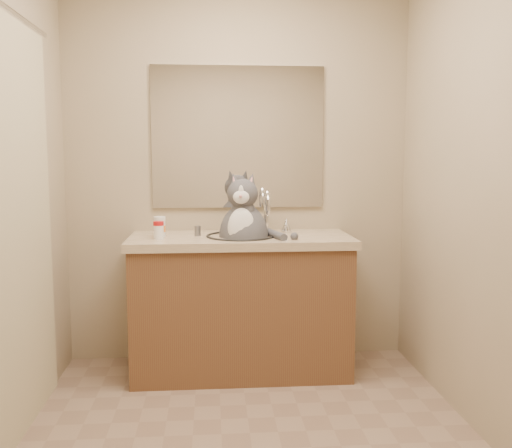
# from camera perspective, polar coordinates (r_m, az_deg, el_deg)

# --- Properties ---
(room) EXTENTS (2.22, 2.52, 2.42)m
(room) POSITION_cam_1_polar(r_m,az_deg,el_deg) (2.46, -0.41, 3.71)
(room) COLOR gray
(room) RESTS_ON ground
(vanity) EXTENTS (1.34, 0.59, 1.12)m
(vanity) POSITION_cam_1_polar(r_m,az_deg,el_deg) (3.54, -1.52, -7.73)
(vanity) COLOR brown
(vanity) RESTS_ON ground
(mirror) EXTENTS (1.10, 0.02, 0.90)m
(mirror) POSITION_cam_1_polar(r_m,az_deg,el_deg) (3.69, -1.80, 8.66)
(mirror) COLOR white
(mirror) RESTS_ON room
(shower_curtain) EXTENTS (0.02, 1.30, 1.93)m
(shower_curtain) POSITION_cam_1_polar(r_m,az_deg,el_deg) (2.72, -23.25, -0.14)
(shower_curtain) COLOR #C0B491
(shower_curtain) RESTS_ON ground
(cat) EXTENTS (0.42, 0.40, 0.60)m
(cat) POSITION_cam_1_polar(r_m,az_deg,el_deg) (3.42, -1.23, -0.74)
(cat) COLOR #4D4D52
(cat) RESTS_ON vanity
(pill_bottle_redcap) EXTENTS (0.07, 0.07, 0.10)m
(pill_bottle_redcap) POSITION_cam_1_polar(r_m,az_deg,el_deg) (3.36, -9.71, -0.61)
(pill_bottle_redcap) COLOR white
(pill_bottle_redcap) RESTS_ON vanity
(pill_bottle_orange) EXTENTS (0.08, 0.08, 0.12)m
(pill_bottle_orange) POSITION_cam_1_polar(r_m,az_deg,el_deg) (3.47, -9.60, -0.31)
(pill_bottle_orange) COLOR white
(pill_bottle_orange) RESTS_ON vanity
(grey_canister) EXTENTS (0.05, 0.05, 0.06)m
(grey_canister) POSITION_cam_1_polar(r_m,az_deg,el_deg) (3.48, -5.86, -0.68)
(grey_canister) COLOR slate
(grey_canister) RESTS_ON vanity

